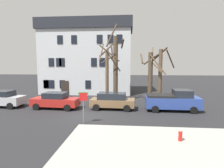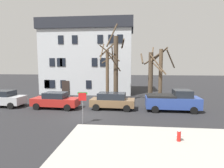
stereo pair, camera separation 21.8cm
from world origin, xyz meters
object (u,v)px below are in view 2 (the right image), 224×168
(tree_bare_far, at_px, (151,76))
(street_sign_pole, at_px, (83,102))
(tree_bare_end, at_px, (160,74))
(pickup_truck_blue, at_px, (173,101))
(tree_bare_near, at_px, (108,73))
(car_brown_wagon, at_px, (112,101))
(building_main, at_px, (88,57))
(bicycle_leaning, at_px, (67,99))
(tree_bare_mid, at_px, (115,67))
(car_red_sedan, at_px, (56,100))
(car_silver_sedan, at_px, (4,99))
(fire_hydrant, at_px, (179,135))

(tree_bare_far, distance_m, street_sign_pole, 9.89)
(tree_bare_end, bearing_deg, pickup_truck_blue, -72.71)
(tree_bare_near, relative_size, tree_bare_far, 1.08)
(tree_bare_far, relative_size, car_brown_wagon, 1.43)
(building_main, height_order, tree_bare_end, building_main)
(tree_bare_end, bearing_deg, bicycle_leaning, 178.30)
(tree_bare_mid, height_order, tree_bare_far, tree_bare_mid)
(bicycle_leaning, bearing_deg, tree_bare_near, 2.45)
(street_sign_pole, bearing_deg, bicycle_leaning, 116.55)
(tree_bare_mid, relative_size, street_sign_pole, 3.80)
(car_red_sedan, bearing_deg, pickup_truck_blue, 1.07)
(tree_bare_far, height_order, car_brown_wagon, tree_bare_far)
(tree_bare_near, relative_size, car_brown_wagon, 1.55)
(building_main, bearing_deg, tree_bare_mid, -56.35)
(tree_bare_end, xyz_separation_m, car_brown_wagon, (-5.09, -2.67, -2.54))
(car_silver_sedan, bearing_deg, bicycle_leaning, 27.06)
(tree_bare_end, bearing_deg, building_main, 140.47)
(building_main, distance_m, car_red_sedan, 12.31)
(building_main, xyz_separation_m, car_brown_wagon, (5.00, -11.00, -4.79))
(car_silver_sedan, relative_size, pickup_truck_blue, 0.86)
(car_red_sedan, bearing_deg, bicycle_leaning, 88.38)
(street_sign_pole, bearing_deg, tree_bare_near, 83.71)
(car_silver_sedan, distance_m, bicycle_leaning, 6.72)
(car_silver_sedan, distance_m, pickup_truck_blue, 17.66)
(tree_bare_near, bearing_deg, building_main, 117.92)
(bicycle_leaning, bearing_deg, pickup_truck_blue, -14.70)
(tree_bare_near, height_order, car_brown_wagon, tree_bare_near)
(building_main, distance_m, street_sign_pole, 16.77)
(fire_hydrant, distance_m, bicycle_leaning, 15.06)
(building_main, relative_size, tree_bare_near, 2.03)
(building_main, distance_m, tree_bare_far, 12.42)
(car_silver_sedan, bearing_deg, building_main, 58.72)
(tree_bare_near, height_order, tree_bare_mid, tree_bare_mid)
(car_silver_sedan, height_order, pickup_truck_blue, pickup_truck_blue)
(tree_bare_far, distance_m, pickup_truck_blue, 4.15)
(tree_bare_near, bearing_deg, car_red_sedan, -144.90)
(car_silver_sedan, bearing_deg, car_red_sedan, -2.37)
(tree_bare_mid, relative_size, tree_bare_far, 1.46)
(building_main, distance_m, tree_bare_mid, 9.17)
(pickup_truck_blue, distance_m, street_sign_pole, 9.17)
(tree_bare_end, bearing_deg, tree_bare_mid, 171.19)
(tree_bare_mid, height_order, car_brown_wagon, tree_bare_mid)
(building_main, xyz_separation_m, tree_bare_far, (9.06, -8.14, -2.40))
(car_red_sedan, relative_size, fire_hydrant, 6.75)
(tree_bare_far, bearing_deg, tree_bare_near, 176.04)
(tree_bare_near, bearing_deg, tree_bare_end, -5.08)
(car_brown_wagon, bearing_deg, car_red_sedan, -177.07)
(car_brown_wagon, bearing_deg, tree_bare_near, 105.15)
(street_sign_pole, bearing_deg, pickup_truck_blue, 32.43)
(street_sign_pole, bearing_deg, fire_hydrant, -23.96)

